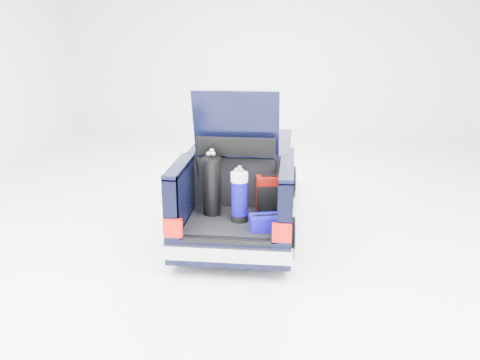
# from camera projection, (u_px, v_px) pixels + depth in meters

# --- Properties ---
(ground) EXTENTS (14.00, 14.00, 0.00)m
(ground) POSITION_uv_depth(u_px,v_px,m) (243.00, 221.00, 9.07)
(ground) COLOR white
(ground) RESTS_ON ground
(car) EXTENTS (1.87, 4.65, 2.47)m
(car) POSITION_uv_depth(u_px,v_px,m) (244.00, 183.00, 8.97)
(car) COLOR black
(car) RESTS_ON ground
(red_suitcase) EXTENTS (0.39, 0.29, 0.60)m
(red_suitcase) POSITION_uv_depth(u_px,v_px,m) (268.00, 195.00, 7.72)
(red_suitcase) COLOR #620703
(red_suitcase) RESTS_ON car
(black_golf_bag) EXTENTS (0.32, 0.36, 1.00)m
(black_golf_bag) POSITION_uv_depth(u_px,v_px,m) (212.00, 186.00, 7.58)
(black_golf_bag) COLOR black
(black_golf_bag) RESTS_ON car
(blue_golf_bag) EXTENTS (0.27, 0.27, 0.84)m
(blue_golf_bag) POSITION_uv_depth(u_px,v_px,m) (239.00, 196.00, 7.36)
(blue_golf_bag) COLOR black
(blue_golf_bag) RESTS_ON car
(blue_duffel) EXTENTS (0.49, 0.38, 0.23)m
(blue_duffel) POSITION_uv_depth(u_px,v_px,m) (266.00, 222.00, 7.12)
(blue_duffel) COLOR #0B057F
(blue_duffel) RESTS_ON car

